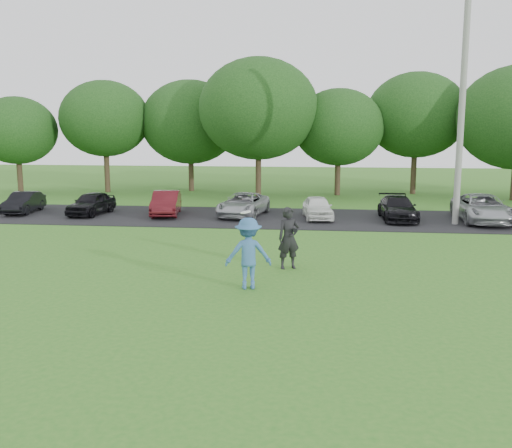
{
  "coord_description": "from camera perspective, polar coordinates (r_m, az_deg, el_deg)",
  "views": [
    {
      "loc": [
        2.1,
        -14.21,
        4.31
      ],
      "look_at": [
        0.0,
        3.5,
        1.3
      ],
      "focal_mm": 40.0,
      "sensor_mm": 36.0,
      "label": 1
    }
  ],
  "objects": [
    {
      "name": "frisbee_player",
      "position": [
        15.39,
        -0.77,
        -2.95
      ],
      "size": [
        1.36,
        0.94,
        2.18
      ],
      "color": "#37679D",
      "rests_on": "ground"
    },
    {
      "name": "parking_lot",
      "position": [
        27.63,
        2.33,
        0.63
      ],
      "size": [
        32.0,
        6.5,
        0.03
      ],
      "primitive_type": "cube",
      "color": "black",
      "rests_on": "ground"
    },
    {
      "name": "parked_cars",
      "position": [
        27.47,
        7.95,
        1.75
      ],
      "size": [
        28.04,
        4.88,
        1.26
      ],
      "color": "black",
      "rests_on": "parking_lot"
    },
    {
      "name": "tree_row",
      "position": [
        36.98,
        5.96,
        10.46
      ],
      "size": [
        42.39,
        9.85,
        8.64
      ],
      "color": "#38281C",
      "rests_on": "ground"
    },
    {
      "name": "camera_bystander",
      "position": [
        17.59,
        3.3,
        -1.41
      ],
      "size": [
        0.82,
        0.69,
        1.92
      ],
      "color": "black",
      "rests_on": "ground"
    },
    {
      "name": "utility_pole",
      "position": [
        26.94,
        19.92,
        11.26
      ],
      "size": [
        0.28,
        0.28,
        10.72
      ],
      "primitive_type": "cylinder",
      "color": "gray",
      "rests_on": "ground"
    },
    {
      "name": "ground",
      "position": [
        15.0,
        -1.59,
        -7.13
      ],
      "size": [
        100.0,
        100.0,
        0.0
      ],
      "primitive_type": "plane",
      "color": "#2F7020",
      "rests_on": "ground"
    }
  ]
}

